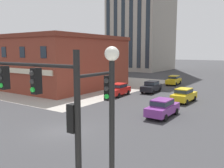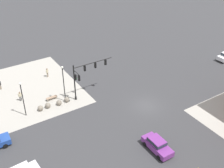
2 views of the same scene
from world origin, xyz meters
name	(u,v)px [view 2 (image 2 of 2)]	position (x,y,z in m)	size (l,w,h in m)	color
ground_plane	(146,106)	(0.00, 0.00, 0.00)	(320.00, 320.00, 0.00)	#38383A
sidewalk_corner_slab	(15,93)	(16.00, -14.50, 0.00)	(20.00, 19.00, 0.02)	#A8A399
traffic_signal_main	(84,75)	(6.86, -7.20, 4.15)	(6.88, 2.09, 6.15)	black
bollard_sphere_curb_a	(67,99)	(9.88, -7.57, 0.41)	(0.82, 0.82, 0.82)	gray
bollard_sphere_curb_b	(59,103)	(11.26, -7.44, 0.41)	(0.82, 0.82, 0.82)	gray
bollard_sphere_curb_c	(48,105)	(12.99, -7.68, 0.41)	(0.82, 0.82, 0.82)	gray
bollard_sphere_curb_d	(40,108)	(14.21, -7.61, 0.41)	(0.82, 0.82, 0.82)	gray
bench_near_signal	(52,98)	(11.68, -9.39, 0.33)	(1.81, 0.52, 0.49)	#9E7F66
pedestrian_at_curb	(20,96)	(15.92, -11.76, 0.94)	(0.54, 0.26, 1.64)	#333333
pedestrian_walking_east	(0,84)	(17.70, -16.85, 0.99)	(0.38, 0.44, 1.72)	gray
pedestrian_with_bag	(47,72)	(9.48, -16.57, 0.98)	(0.50, 0.34, 1.71)	gray
street_lamp_corner_near	(63,80)	(10.00, -7.86, 3.83)	(0.36, 0.36, 6.22)	black
street_lamp_mid_sidewalk	(22,95)	(16.45, -7.66, 3.51)	(0.36, 0.36, 5.63)	black
car_parked_curb	(157,144)	(4.84, 8.20, 0.92)	(1.92, 4.42, 1.68)	#7A3389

